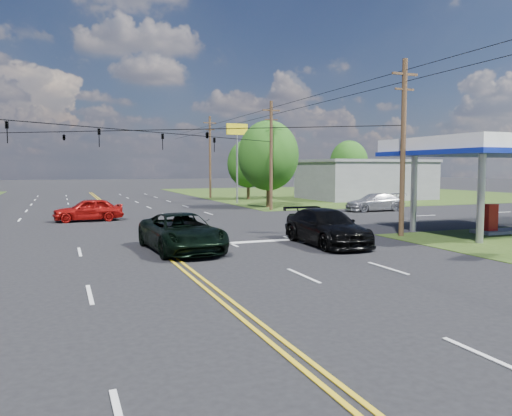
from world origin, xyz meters
name	(u,v)px	position (x,y,z in m)	size (l,w,h in m)	color
ground	(135,228)	(0.00, 12.00, 0.00)	(280.00, 280.00, 0.00)	black
grass_ne	(347,193)	(35.00, 44.00, 0.00)	(46.00, 48.00, 0.03)	#293D13
stop_bar	(258,242)	(5.00, 4.00, 0.00)	(10.00, 0.50, 0.02)	silver
retail_ne	(365,181)	(30.00, 32.00, 2.20)	(14.00, 10.00, 4.40)	slate
gas_canopy	(509,150)	(19.50, 2.00, 4.71)	(12.20, 8.20, 5.35)	white
pole_se	(403,146)	(13.00, 3.00, 4.92)	(1.60, 0.28, 9.50)	#432D1C
pole_ne	(271,154)	(13.00, 21.00, 4.92)	(1.60, 0.28, 9.50)	#432D1C
pole_right_far	(210,156)	(13.00, 40.00, 5.17)	(1.60, 0.28, 10.00)	#432D1C
span_wire_signals	(133,130)	(0.00, 12.00, 6.00)	(26.00, 18.00, 1.13)	black
power_lines	(137,82)	(0.00, 10.00, 8.60)	(26.04, 100.00, 0.64)	black
tree_right_a	(268,156)	(14.00, 24.00, 4.87)	(5.70, 5.70, 8.18)	#432D1C
tree_right_b	(248,164)	(16.50, 36.00, 4.22)	(4.94, 4.94, 7.09)	#432D1C
tree_far_r	(349,162)	(34.00, 42.00, 4.54)	(5.32, 5.32, 7.63)	#432D1C
pickup_dkgreen	(182,232)	(0.79, 2.64, 0.85)	(2.81, 6.09, 1.69)	black
suv_black	(326,227)	(7.76, 1.94, 0.86)	(2.42, 5.95, 1.73)	black
sedan_red	(88,210)	(-2.43, 17.50, 0.80)	(1.89, 4.69, 1.60)	#970D0B
sedan_far	(375,202)	(21.06, 17.06, 0.77)	(2.17, 5.33, 1.55)	#ABACB0
polesign_ne	(237,141)	(13.00, 30.00, 6.52)	(2.30, 0.36, 8.32)	#A5A5AA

